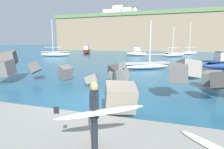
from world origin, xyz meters
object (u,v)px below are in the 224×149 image
station_building_annex (128,12)px  boat_far_left (188,52)px  station_building_central (110,15)px  boat_far_centre (87,51)px  boat_near_left (55,54)px  boat_mid_right (146,65)px  station_building_east (119,12)px  spare_surfboard (211,146)px  boat_mid_centre (136,53)px  station_building_west (130,14)px  boat_near_right (174,54)px  surfer_with_board (96,112)px

station_building_annex → boat_far_left: bearing=-54.0°
station_building_central → boat_far_centre: bearing=-79.1°
boat_near_left → boat_mid_right: (21.16, -13.27, -0.17)m
boat_far_left → station_building_east: bearing=129.5°
spare_surfboard → boat_mid_right: size_ratio=0.29×
boat_mid_centre → boat_far_left: 13.96m
station_building_west → boat_near_right: bearing=-66.4°
boat_near_left → station_building_west: station_building_west is taller
spare_surfboard → boat_far_left: bearing=88.5°
boat_near_left → boat_far_centre: bearing=78.3°
boat_near_right → boat_mid_right: size_ratio=1.04×
station_building_east → station_building_annex: bearing=-18.8°
boat_mid_centre → station_building_west: station_building_west is taller
boat_near_right → station_building_west: (-22.03, 50.53, 15.65)m
boat_far_centre → boat_near_right: bearing=-8.1°
surfer_with_board → station_building_east: (-23.91, 80.86, 14.86)m
station_building_central → boat_near_left: bearing=-83.6°
spare_surfboard → station_building_annex: bearing=105.9°
boat_mid_centre → boat_far_centre: size_ratio=0.82×
station_building_west → station_building_central: 9.74m
spare_surfboard → boat_mid_right: boat_mid_right is taller
boat_near_right → station_building_central: size_ratio=0.77×
boat_mid_right → station_building_east: bearing=109.5°
surfer_with_board → boat_mid_centre: (-7.09, 38.50, -0.56)m
station_building_west → station_building_annex: (1.56, -9.43, -0.65)m
boat_mid_centre → boat_mid_right: (5.54, -20.89, -0.30)m
surfer_with_board → spare_surfboard: 3.15m
boat_near_left → surfer_with_board: bearing=-53.7°
station_building_central → station_building_annex: (8.93, -3.11, 0.06)m
spare_surfboard → surfer_with_board: bearing=-157.3°
spare_surfboard → boat_far_centre: boat_far_centre is taller
surfer_with_board → station_building_central: (-28.48, 82.47, 14.20)m
spare_surfboard → boat_far_centre: bearing=120.1°
boat_near_right → station_building_central: bearing=123.6°
surfer_with_board → spare_surfboard: bearing=22.7°
boat_far_left → surfer_with_board: bearing=-94.8°
station_building_east → boat_far_centre: bearing=-85.2°
spare_surfboard → station_building_west: (-23.87, 87.64, 15.91)m
spare_surfboard → boat_far_centre: 46.46m
boat_mid_right → boat_far_left: (5.52, 29.41, 0.12)m
boat_far_left → station_building_east: (-27.87, 33.83, 15.60)m
station_building_central → station_building_east: station_building_east is taller
boat_near_right → station_building_east: 51.71m
boat_near_left → boat_mid_right: boat_near_left is taller
boat_mid_right → station_building_east: size_ratio=1.02×
surfer_with_board → boat_mid_right: (-1.56, 17.61, -0.86)m
boat_far_centre → station_building_annex: bearing=88.5°
boat_mid_centre → boat_far_left: size_ratio=0.60×
station_building_central → station_building_east: 4.89m
surfer_with_board → station_building_annex: 82.97m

